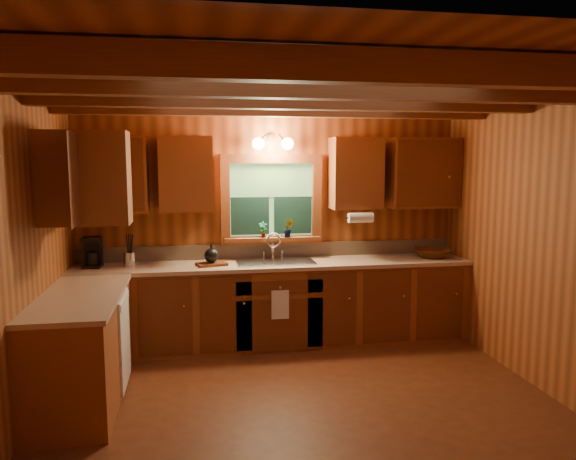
% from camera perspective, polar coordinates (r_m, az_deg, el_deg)
% --- Properties ---
extents(room, '(4.20, 4.20, 4.20)m').
position_cam_1_polar(room, '(4.26, 1.84, -2.04)').
color(room, '#552914').
rests_on(room, ground).
extents(ceiling_beams, '(4.20, 2.54, 0.18)m').
position_cam_1_polar(ceiling_beams, '(4.23, 1.91, 14.08)').
color(ceiling_beams, brown).
rests_on(ceiling_beams, room).
extents(base_cabinets, '(4.20, 2.22, 0.86)m').
position_cam_1_polar(base_cabinets, '(5.63, -5.87, -8.80)').
color(base_cabinets, brown).
rests_on(base_cabinets, ground).
extents(countertop, '(4.20, 2.24, 0.04)m').
position_cam_1_polar(countertop, '(5.53, -5.80, -4.30)').
color(countertop, tan).
rests_on(countertop, base_cabinets).
extents(backsplash, '(4.20, 0.02, 0.16)m').
position_cam_1_polar(backsplash, '(6.14, -1.73, -2.13)').
color(backsplash, tan).
rests_on(backsplash, room).
extents(dishwasher_panel, '(0.02, 0.60, 0.80)m').
position_cam_1_polar(dishwasher_panel, '(5.08, -16.64, -10.90)').
color(dishwasher_panel, white).
rests_on(dishwasher_panel, base_cabinets).
extents(upper_cabinets, '(4.19, 1.77, 0.78)m').
position_cam_1_polar(upper_cabinets, '(5.54, -6.90, 5.72)').
color(upper_cabinets, brown).
rests_on(upper_cabinets, room).
extents(window, '(1.12, 0.08, 1.00)m').
position_cam_1_polar(window, '(6.06, -1.73, 2.96)').
color(window, brown).
rests_on(window, room).
extents(window_sill, '(1.06, 0.14, 0.04)m').
position_cam_1_polar(window_sill, '(6.06, -1.65, -0.93)').
color(window_sill, brown).
rests_on(window_sill, room).
extents(wall_sconce, '(0.45, 0.21, 0.17)m').
position_cam_1_polar(wall_sconce, '(5.92, -1.58, 9.02)').
color(wall_sconce, black).
rests_on(wall_sconce, room).
extents(paper_towel_roll, '(0.27, 0.11, 0.11)m').
position_cam_1_polar(paper_towel_roll, '(5.95, 7.56, 1.28)').
color(paper_towel_roll, white).
rests_on(paper_towel_roll, upper_cabinets).
extents(dish_towel, '(0.18, 0.01, 0.30)m').
position_cam_1_polar(dish_towel, '(5.64, -0.81, -7.78)').
color(dish_towel, white).
rests_on(dish_towel, base_cabinets).
extents(sink, '(0.82, 0.48, 0.43)m').
position_cam_1_polar(sink, '(5.89, -1.34, -3.78)').
color(sink, silver).
rests_on(sink, countertop).
extents(coffee_maker, '(0.18, 0.22, 0.31)m').
position_cam_1_polar(coffee_maker, '(5.94, -19.67, -2.17)').
color(coffee_maker, black).
rests_on(coffee_maker, countertop).
extents(utensil_crock, '(0.12, 0.12, 0.34)m').
position_cam_1_polar(utensil_crock, '(5.86, -16.17, -2.86)').
color(utensil_crock, silver).
rests_on(utensil_crock, countertop).
extents(cutting_board, '(0.34, 0.28, 0.03)m').
position_cam_1_polar(cutting_board, '(5.76, -7.96, -3.52)').
color(cutting_board, '#5A2A13').
rests_on(cutting_board, countertop).
extents(teakettle, '(0.15, 0.15, 0.19)m').
position_cam_1_polar(teakettle, '(5.74, -7.97, -2.64)').
color(teakettle, black).
rests_on(teakettle, cutting_board).
extents(wicker_basket, '(0.51, 0.51, 0.10)m').
position_cam_1_polar(wicker_basket, '(6.35, 14.75, -2.34)').
color(wicker_basket, '#48230C').
rests_on(wicker_basket, countertop).
extents(potted_plant_left, '(0.10, 0.07, 0.18)m').
position_cam_1_polar(potted_plant_left, '(6.01, -2.62, 0.04)').
color(potted_plant_left, '#5A2A13').
rests_on(potted_plant_left, window_sill).
extents(potted_plant_right, '(0.13, 0.11, 0.20)m').
position_cam_1_polar(potted_plant_right, '(6.03, 0.05, 0.17)').
color(potted_plant_right, '#5A2A13').
rests_on(potted_plant_right, window_sill).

